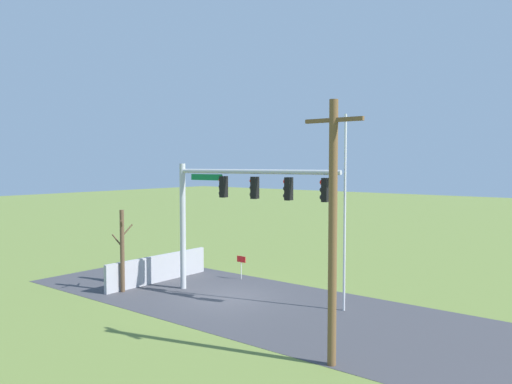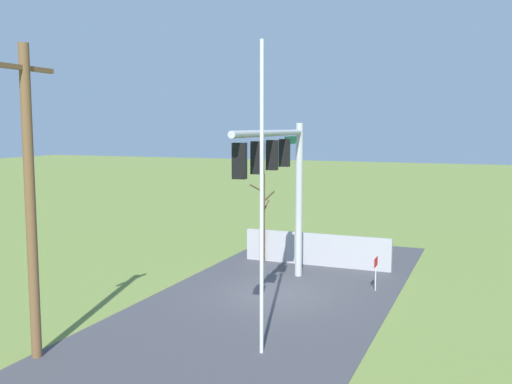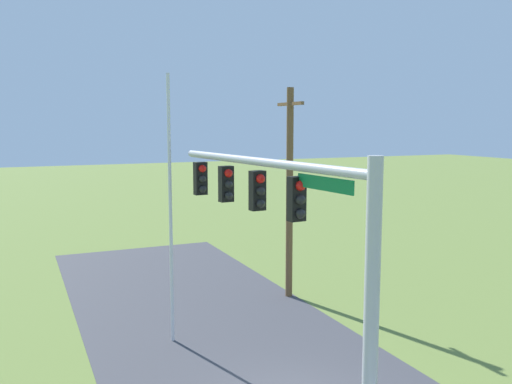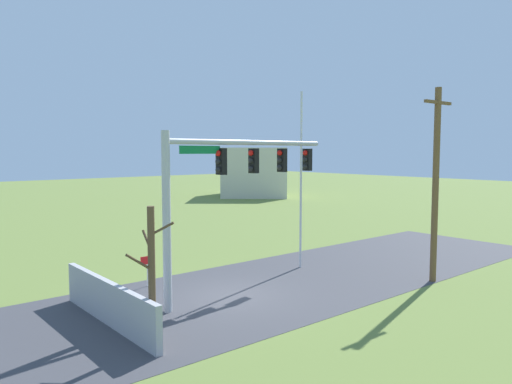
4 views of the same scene
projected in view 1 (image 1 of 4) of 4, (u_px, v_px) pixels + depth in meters
ground_plane at (227, 297)px, 22.77m from camera, size 160.00×160.00×0.00m
road_surface at (301, 314)px, 20.28m from camera, size 28.00×8.00×0.01m
sidewalk_corner at (169, 285)px, 25.02m from camera, size 6.00×6.00×0.01m
retaining_fence at (158, 269)px, 25.71m from camera, size 0.20×6.36×1.37m
signal_mast at (231, 199)px, 22.62m from camera, size 8.23×1.09×6.04m
flagpole at (345, 213)px, 20.51m from camera, size 0.10×0.10×8.04m
utility_pole at (333, 229)px, 14.89m from camera, size 1.90×0.26×7.91m
bare_tree at (122, 250)px, 23.64m from camera, size 1.27×1.02×3.88m
open_sign at (241, 262)px, 26.29m from camera, size 0.56×0.04×1.22m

